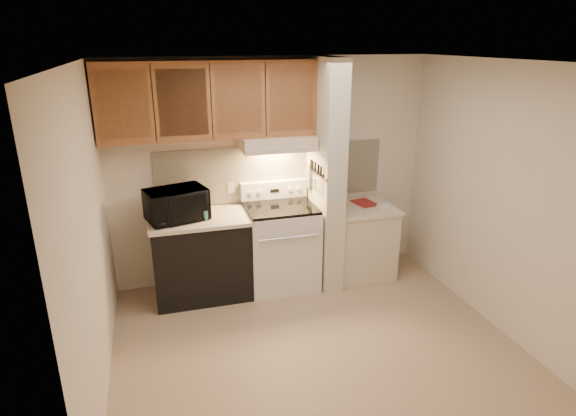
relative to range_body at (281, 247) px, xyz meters
name	(u,v)px	position (x,y,z in m)	size (l,w,h in m)	color
floor	(313,341)	(0.00, -1.16, -0.46)	(3.60, 3.60, 0.00)	tan
ceiling	(319,62)	(0.00, -1.16, 2.04)	(3.60, 3.60, 0.00)	white
wall_back	(272,171)	(0.00, 0.34, 0.79)	(3.60, 0.02, 2.50)	beige
wall_left	(89,238)	(-1.80, -1.16, 0.79)	(0.02, 3.00, 2.50)	beige
wall_right	(496,197)	(1.80, -1.16, 0.79)	(0.02, 3.00, 2.50)	beige
backsplash	(273,173)	(0.00, 0.33, 0.78)	(2.60, 0.02, 0.63)	white
range_body	(281,247)	(0.00, 0.00, 0.00)	(0.76, 0.65, 0.92)	silver
oven_window	(288,255)	(0.00, -0.32, 0.04)	(0.50, 0.01, 0.30)	black
oven_handle	(290,238)	(0.00, -0.35, 0.26)	(0.02, 0.02, 0.65)	silver
cooktop	(280,207)	(0.00, 0.00, 0.48)	(0.74, 0.64, 0.03)	black
range_backguard	(274,190)	(0.00, 0.28, 0.59)	(0.76, 0.08, 0.20)	silver
range_display	(275,191)	(0.00, 0.24, 0.59)	(0.10, 0.01, 0.04)	black
range_knob_left_outer	(250,193)	(-0.28, 0.24, 0.59)	(0.05, 0.05, 0.02)	silver
range_knob_left_inner	(259,192)	(-0.18, 0.24, 0.59)	(0.05, 0.05, 0.02)	silver
range_knob_right_inner	(290,189)	(0.18, 0.24, 0.59)	(0.05, 0.05, 0.02)	silver
range_knob_right_outer	(299,189)	(0.28, 0.24, 0.59)	(0.05, 0.05, 0.02)	silver
dishwasher_front	(202,258)	(-0.88, 0.01, -0.03)	(1.00, 0.63, 0.87)	black
left_countertop	(199,219)	(-0.88, 0.01, 0.43)	(1.04, 0.67, 0.04)	beige
spoon_rest	(166,226)	(-1.23, -0.19, 0.46)	(0.20, 0.06, 0.01)	black
teal_jar	(205,215)	(-0.83, -0.09, 0.50)	(0.10, 0.10, 0.11)	#317063
outlet	(231,188)	(-0.48, 0.32, 0.64)	(0.08, 0.01, 0.12)	beige
microwave	(176,205)	(-1.10, -0.01, 0.61)	(0.59, 0.40, 0.33)	black
partition_pillar	(325,176)	(0.51, -0.01, 0.79)	(0.22, 0.70, 2.50)	beige
pillar_trim	(316,172)	(0.39, -0.01, 0.84)	(0.01, 0.70, 0.04)	#935832
knife_strip	(317,172)	(0.39, -0.06, 0.86)	(0.02, 0.42, 0.04)	black
knife_blade_a	(320,184)	(0.38, -0.20, 0.76)	(0.01, 0.04, 0.16)	silver
knife_handle_a	(321,171)	(0.38, -0.22, 0.91)	(0.02, 0.02, 0.10)	black
knife_blade_b	(317,183)	(0.38, -0.12, 0.75)	(0.01, 0.04, 0.18)	silver
knife_handle_b	(318,169)	(0.38, -0.15, 0.91)	(0.02, 0.02, 0.10)	black
knife_blade_c	(315,182)	(0.38, -0.04, 0.74)	(0.01, 0.04, 0.20)	silver
knife_handle_c	(315,167)	(0.38, -0.04, 0.91)	(0.02, 0.02, 0.10)	black
knife_blade_d	(313,179)	(0.38, 0.01, 0.76)	(0.01, 0.04, 0.16)	silver
knife_handle_d	(313,165)	(0.38, 0.04, 0.91)	(0.02, 0.02, 0.10)	black
knife_blade_e	(311,178)	(0.38, 0.10, 0.75)	(0.01, 0.04, 0.18)	silver
knife_handle_e	(311,164)	(0.38, 0.10, 0.91)	(0.02, 0.02, 0.10)	black
oven_mitt	(309,177)	(0.38, 0.17, 0.74)	(0.03, 0.10, 0.25)	slate
right_cab_base	(360,242)	(0.97, -0.01, -0.06)	(0.70, 0.60, 0.81)	beige
right_countertop	(362,208)	(0.97, -0.01, 0.37)	(0.74, 0.64, 0.04)	beige
red_folder	(365,203)	(1.04, 0.09, 0.40)	(0.22, 0.30, 0.01)	maroon
white_box	(384,206)	(1.19, -0.11, 0.41)	(0.14, 0.09, 0.04)	white
range_hood	(277,142)	(0.00, 0.12, 1.17)	(0.78, 0.44, 0.15)	beige
hood_lip	(282,151)	(0.00, -0.08, 1.12)	(0.78, 0.04, 0.06)	beige
upper_cabinets	(209,100)	(-0.69, 0.17, 1.62)	(2.18, 0.33, 0.77)	#935832
cab_door_a	(123,105)	(-1.51, 0.01, 1.62)	(0.46, 0.01, 0.63)	#935832
cab_gap_a	(153,104)	(-1.23, 0.01, 1.62)	(0.01, 0.01, 0.73)	black
cab_door_b	(183,103)	(-0.96, 0.01, 1.62)	(0.46, 0.01, 0.63)	#935832
cab_gap_b	(211,102)	(-0.69, 0.01, 1.62)	(0.01, 0.01, 0.73)	black
cab_door_c	(239,101)	(-0.42, 0.01, 1.62)	(0.46, 0.01, 0.63)	#935832
cab_gap_c	(266,100)	(-0.14, 0.01, 1.62)	(0.01, 0.01, 0.73)	black
cab_door_d	(292,99)	(0.13, 0.01, 1.62)	(0.46, 0.01, 0.63)	#935832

